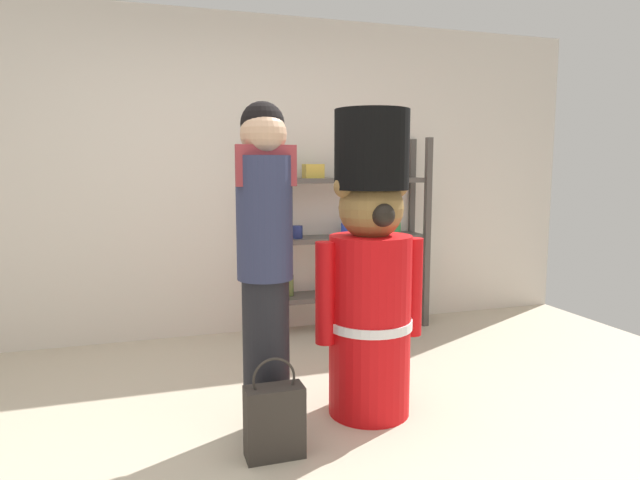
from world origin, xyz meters
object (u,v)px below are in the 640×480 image
teddy_bear_guard (370,274)px  shopping_bag (274,420)px  person_shopper (265,256)px  merchandise_shelf (348,233)px

teddy_bear_guard → shopping_bag: size_ratio=3.41×
shopping_bag → teddy_bear_guard: bearing=27.2°
shopping_bag → person_shopper: bearing=85.8°
teddy_bear_guard → shopping_bag: 0.93m
merchandise_shelf → teddy_bear_guard: 1.67m
person_shopper → shopping_bag: person_shopper is taller
teddy_bear_guard → shopping_bag: (-0.62, -0.32, -0.61)m
merchandise_shelf → person_shopper: (-1.07, -1.67, 0.11)m
teddy_bear_guard → person_shopper: 0.62m
merchandise_shelf → shopping_bag: merchandise_shelf is taller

